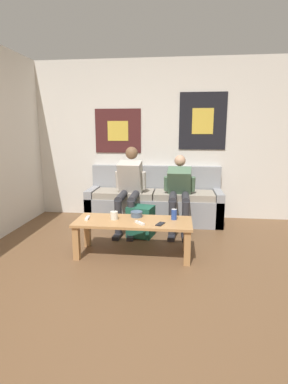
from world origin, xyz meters
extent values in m
plane|color=brown|center=(0.00, 0.00, 0.00)|extent=(18.00, 18.00, 0.00)
cube|color=silver|center=(0.00, 2.64, 1.27)|extent=(10.00, 0.05, 2.55)
cube|color=#471E1E|center=(-0.53, 2.61, 1.43)|extent=(0.76, 0.01, 0.71)
cube|color=gold|center=(-0.53, 2.60, 1.43)|extent=(0.34, 0.01, 0.32)
cube|color=black|center=(0.83, 2.61, 1.58)|extent=(0.74, 0.01, 0.89)
cube|color=gold|center=(0.83, 2.60, 1.58)|extent=(0.33, 0.01, 0.40)
cube|color=gray|center=(0.10, 2.55, 0.43)|extent=(2.11, 0.13, 0.87)
cube|color=gray|center=(0.10, 2.22, 0.20)|extent=(2.11, 0.53, 0.40)
cube|color=gray|center=(-0.90, 2.22, 0.26)|extent=(0.12, 0.53, 0.52)
cube|color=gray|center=(1.09, 2.22, 0.26)|extent=(0.12, 0.53, 0.52)
cube|color=gray|center=(-0.37, 2.22, 0.45)|extent=(0.91, 0.49, 0.10)
cube|color=gray|center=(0.56, 2.22, 0.45)|extent=(0.91, 0.49, 0.10)
cube|color=#B27F4C|center=(-0.03, 0.95, 0.41)|extent=(1.35, 0.52, 0.03)
cube|color=#B27F4C|center=(-0.65, 1.15, 0.20)|extent=(0.07, 0.07, 0.39)
cube|color=#B27F4C|center=(0.59, 1.15, 0.20)|extent=(0.07, 0.07, 0.39)
cube|color=#B27F4C|center=(-0.65, 0.74, 0.20)|extent=(0.07, 0.07, 0.39)
cube|color=#B27F4C|center=(0.59, 0.74, 0.20)|extent=(0.07, 0.07, 0.39)
cylinder|color=#2D2D33|center=(-0.34, 1.78, 0.50)|extent=(0.11, 0.48, 0.11)
cylinder|color=#2D2D33|center=(-0.34, 1.54, 0.26)|extent=(0.10, 0.10, 0.48)
cube|color=#232328|center=(-0.34, 1.47, 0.03)|extent=(0.11, 0.25, 0.05)
cylinder|color=#2D2D33|center=(-0.16, 1.78, 0.50)|extent=(0.11, 0.48, 0.11)
cylinder|color=#2D2D33|center=(-0.16, 1.54, 0.26)|extent=(0.10, 0.10, 0.48)
cube|color=#232328|center=(-0.16, 1.47, 0.03)|extent=(0.11, 0.25, 0.05)
cube|color=beige|center=(-0.25, 2.09, 0.74)|extent=(0.37, 0.38, 0.53)
sphere|color=brown|center=(-0.25, 2.20, 1.10)|extent=(0.19, 0.19, 0.19)
cylinder|color=beige|center=(-0.44, 2.10, 0.70)|extent=(0.08, 0.12, 0.28)
cylinder|color=beige|center=(-0.05, 2.10, 0.70)|extent=(0.08, 0.12, 0.28)
cylinder|color=#2D2D33|center=(0.40, 1.80, 0.50)|extent=(0.11, 0.43, 0.11)
cylinder|color=#2D2D33|center=(0.40, 1.59, 0.26)|extent=(0.10, 0.10, 0.48)
cube|color=#232328|center=(0.40, 1.52, 0.03)|extent=(0.11, 0.25, 0.05)
cylinder|color=#2D2D33|center=(0.58, 1.80, 0.50)|extent=(0.11, 0.43, 0.11)
cylinder|color=#2D2D33|center=(0.58, 1.59, 0.26)|extent=(0.10, 0.10, 0.48)
cube|color=#232328|center=(0.58, 1.52, 0.03)|extent=(0.11, 0.25, 0.05)
cube|color=#4C6B51|center=(0.49, 2.10, 0.69)|extent=(0.36, 0.38, 0.46)
sphere|color=tan|center=(0.49, 2.23, 0.99)|extent=(0.17, 0.17, 0.17)
cylinder|color=#4C6B51|center=(0.30, 2.11, 0.65)|extent=(0.08, 0.12, 0.23)
cylinder|color=#4C6B51|center=(0.68, 2.11, 0.65)|extent=(0.08, 0.12, 0.23)
cube|color=#1E5642|center=(-0.03, 1.58, 0.21)|extent=(0.39, 0.34, 0.42)
cube|color=#1E5642|center=(-0.06, 1.46, 0.12)|extent=(0.25, 0.15, 0.19)
cylinder|color=#475B75|center=(-0.02, 1.10, 0.45)|extent=(0.14, 0.14, 0.06)
torus|color=#475B75|center=(-0.02, 1.10, 0.48)|extent=(0.15, 0.15, 0.02)
cylinder|color=silver|center=(-0.26, 0.97, 0.47)|extent=(0.09, 0.09, 0.09)
cylinder|color=black|center=(-0.26, 0.97, 0.52)|extent=(0.00, 0.00, 0.01)
cylinder|color=#28479E|center=(0.43, 1.04, 0.48)|extent=(0.07, 0.07, 0.12)
cylinder|color=silver|center=(0.43, 1.04, 0.54)|extent=(0.06, 0.06, 0.00)
cube|color=white|center=(0.06, 0.83, 0.43)|extent=(0.12, 0.13, 0.02)
cylinder|color=#333842|center=(0.03, 0.85, 0.45)|extent=(0.01, 0.01, 0.00)
cube|color=white|center=(-0.58, 0.95, 0.43)|extent=(0.05, 0.15, 0.02)
cylinder|color=#333842|center=(-0.58, 0.98, 0.45)|extent=(0.01, 0.01, 0.00)
cube|color=black|center=(0.29, 0.84, 0.43)|extent=(0.11, 0.15, 0.01)
cube|color=black|center=(0.29, 0.84, 0.43)|extent=(0.10, 0.14, 0.00)
camera|label=1|loc=(0.47, -2.33, 1.45)|focal=28.00mm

